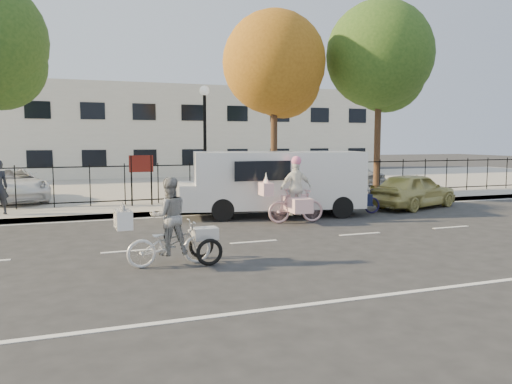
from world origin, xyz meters
name	(u,v)px	position (x,y,z in m)	size (l,w,h in m)	color
ground	(254,242)	(0.00, 0.00, 0.00)	(120.00, 120.00, 0.00)	#333334
road_markings	(254,242)	(0.00, 0.00, 0.01)	(60.00, 9.52, 0.01)	silver
curb	(204,211)	(0.00, 5.05, 0.07)	(60.00, 0.10, 0.15)	#A8A399
sidewalk	(197,207)	(0.00, 6.10, 0.07)	(60.00, 2.20, 0.15)	#A8A399
parking_lot	(158,186)	(0.00, 15.00, 0.07)	(60.00, 15.60, 0.15)	#A8A399
iron_fence	(190,182)	(0.00, 7.20, 0.90)	(58.00, 0.06, 1.50)	black
building	(135,133)	(0.00, 25.00, 3.00)	(34.00, 10.00, 6.00)	silver
lamppost	(205,123)	(0.50, 6.80, 3.11)	(0.36, 0.36, 4.33)	black
street_sign	(141,170)	(-1.85, 6.80, 1.42)	(0.85, 0.06, 1.80)	black
zebra_trike	(170,232)	(-2.34, -1.58, 0.68)	(2.06, 0.79, 1.77)	white
unicorn_bike	(295,198)	(2.12, 2.26, 0.75)	(2.01, 1.40, 2.02)	#D9A5AA
bull_bike	(356,194)	(4.82, 3.20, 0.69)	(1.88, 1.30, 1.72)	#151036
white_van	(275,180)	(2.08, 3.80, 1.17)	(6.25, 2.98, 2.11)	white
gold_sedan	(414,190)	(7.60, 3.80, 0.65)	(1.54, 3.82, 1.30)	#C6BD6B
lot_car_b	(11,184)	(-6.41, 9.74, 0.79)	(2.14, 4.64, 1.29)	white
lot_car_d	(352,173)	(9.51, 11.38, 0.78)	(1.50, 3.72, 1.27)	#A0A3A7
tree_mid	(277,68)	(3.88, 8.03, 5.43)	(4.23, 4.23, 7.76)	#442D1D
tree_east	(381,60)	(8.57, 7.55, 5.92)	(4.61, 4.61, 8.46)	#442D1D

